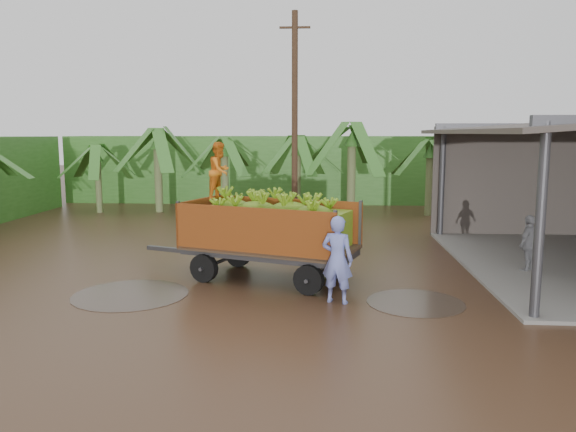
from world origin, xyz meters
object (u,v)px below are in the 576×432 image
Objects in this scene: man_grey at (529,244)px; man_blue at (337,259)px; utility_pole at (295,120)px; banana_trailer at (269,229)px.

man_blue is at bearing -14.36° from man_grey.
man_blue is 10.83m from utility_pole.
utility_pole reaches higher than banana_trailer.
utility_pole is (-6.72, 7.18, 3.47)m from man_grey.
banana_trailer is 3.06× the size of man_blue.
banana_trailer is 3.79× the size of man_grey.
banana_trailer is at bearing -28.61° from man_blue.
man_grey is at bearing 28.93° from banana_trailer.
man_grey is (6.95, 1.10, -0.52)m from banana_trailer.
man_blue is 0.23× the size of utility_pole.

